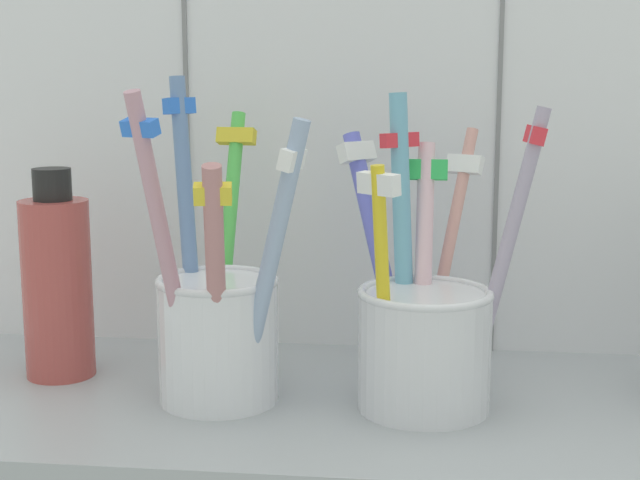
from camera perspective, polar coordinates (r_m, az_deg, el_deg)
counter_slab at (r=57.43cm, az=0.11°, el=-10.48°), size 64.00×22.00×2.00cm
tile_wall_back at (r=65.60cm, az=1.31°, el=11.30°), size 64.00×2.20×45.00cm
toothbrush_cup_left at (r=55.67cm, az=-6.23°, el=-4.87°), size 9.80×14.62×19.01cm
toothbrush_cup_right at (r=54.89cm, az=6.27°, el=-5.37°), size 12.45×12.27×18.07cm
soap_bottle at (r=61.86cm, az=-15.63°, el=-2.56°), size 4.35×4.35×13.33cm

